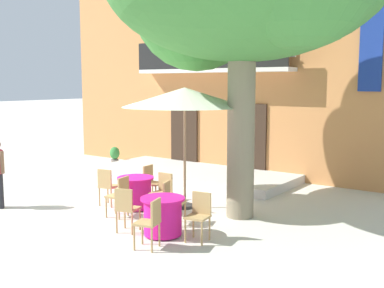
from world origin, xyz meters
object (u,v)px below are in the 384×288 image
object	(u,v)px
cafe_table_middle	(163,216)
cafe_chair_middle_3	(126,207)
cafe_chair_near_tree_3	(163,190)
cafe_chair_middle_1	(199,213)
ground_planter_left	(115,155)
cafe_chair_near_tree_2	(120,194)
cafe_chair_middle_2	(171,200)
cafe_chair_near_tree_0	(152,181)
cafe_umbrella	(185,98)
cafe_chair_middle_0	(151,220)
cafe_table_near_tree	(136,192)
cafe_chair_near_tree_1	(107,184)

from	to	relation	value
cafe_table_middle	cafe_chair_middle_3	xyz separation A→B (m)	(-0.70, -0.28, 0.14)
cafe_chair_near_tree_3	cafe_chair_middle_1	distance (m)	2.06
cafe_chair_near_tree_3	ground_planter_left	distance (m)	6.42
cafe_chair_middle_3	cafe_chair_near_tree_2	bearing A→B (deg)	140.82
cafe_table_middle	cafe_chair_middle_2	bearing A→B (deg)	115.23
cafe_chair_near_tree_0	cafe_chair_middle_3	size ratio (longest dim) A/B	1.00
cafe_chair_near_tree_2	cafe_chair_middle_1	size ratio (longest dim) A/B	1.00
cafe_chair_middle_2	cafe_chair_middle_3	distance (m)	1.03
cafe_chair_middle_3	cafe_umbrella	bearing A→B (deg)	94.85
cafe_chair_middle_0	cafe_chair_middle_1	bearing A→B (deg)	63.59
cafe_table_near_tree	cafe_table_middle	size ratio (longest dim) A/B	1.00
cafe_chair_middle_2	cafe_chair_middle_3	size ratio (longest dim) A/B	1.00
cafe_chair_near_tree_2	cafe_umbrella	xyz separation A→B (m)	(0.69, 1.48, 2.08)
cafe_chair_middle_2	cafe_chair_middle_1	bearing A→B (deg)	-25.05
cafe_chair_near_tree_1	cafe_chair_near_tree_2	size ratio (longest dim) A/B	1.00
cafe_chair_near_tree_0	cafe_chair_near_tree_3	bearing A→B (deg)	-36.20
cafe_chair_near_tree_3	cafe_chair_middle_1	xyz separation A→B (m)	(1.76, -1.07, 0.00)
cafe_chair_middle_0	cafe_umbrella	distance (m)	3.54
cafe_chair_near_tree_2	cafe_chair_middle_3	xyz separation A→B (m)	(0.88, -0.72, 0.00)
cafe_chair_near_tree_0	cafe_chair_middle_2	xyz separation A→B (m)	(1.59, -1.23, 0.00)
cafe_table_near_tree	cafe_chair_middle_2	xyz separation A→B (m)	(1.45, -0.49, 0.14)
cafe_chair_near_tree_2	ground_planter_left	bearing A→B (deg)	135.81
cafe_table_near_tree	cafe_chair_middle_1	bearing A→B (deg)	-21.31
cafe_chair_near_tree_1	cafe_umbrella	bearing A→B (deg)	30.61
cafe_umbrella	cafe_chair_middle_0	bearing A→B (deg)	-65.77
cafe_chair_middle_1	cafe_chair_middle_2	world-z (taller)	same
cafe_chair_near_tree_2	cafe_chair_near_tree_3	size ratio (longest dim) A/B	1.00
ground_planter_left	cafe_chair_middle_1	bearing A→B (deg)	-34.46
ground_planter_left	cafe_chair_near_tree_0	bearing A→B (deg)	-35.32
cafe_chair_near_tree_0	cafe_chair_near_tree_2	size ratio (longest dim) A/B	1.00
cafe_chair_near_tree_0	ground_planter_left	distance (m)	5.32
cafe_table_near_tree	ground_planter_left	bearing A→B (deg)	139.57
cafe_table_middle	ground_planter_left	world-z (taller)	cafe_table_middle
cafe_chair_near_tree_0	cafe_chair_middle_2	world-z (taller)	same
cafe_chair_middle_1	cafe_chair_middle_2	distance (m)	1.16
cafe_chair_near_tree_1	cafe_table_middle	world-z (taller)	cafe_chair_near_tree_1
cafe_table_near_tree	cafe_umbrella	distance (m)	2.50
cafe_table_middle	cafe_chair_near_tree_1	bearing A→B (deg)	158.95
ground_planter_left	cafe_umbrella	bearing A→B (deg)	-29.75
cafe_chair_middle_1	ground_planter_left	world-z (taller)	cafe_chair_middle_1
cafe_table_near_tree	cafe_chair_middle_1	size ratio (longest dim) A/B	0.95
cafe_chair_near_tree_0	cafe_table_middle	distance (m)	2.71
cafe_chair_near_tree_1	cafe_chair_middle_0	bearing A→B (deg)	-30.74
cafe_chair_near_tree_2	ground_planter_left	size ratio (longest dim) A/B	1.30
cafe_chair_near_tree_0	cafe_table_near_tree	bearing A→B (deg)	-79.33
cafe_table_middle	cafe_umbrella	size ratio (longest dim) A/B	0.30
cafe_chair_near_tree_2	cafe_chair_middle_1	world-z (taller)	same
cafe_chair_near_tree_2	cafe_chair_middle_2	world-z (taller)	same
cafe_chair_near_tree_1	cafe_table_middle	xyz separation A→B (m)	(2.50, -0.96, -0.14)
cafe_chair_near_tree_0	ground_planter_left	xyz separation A→B (m)	(-4.34, 3.08, -0.14)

